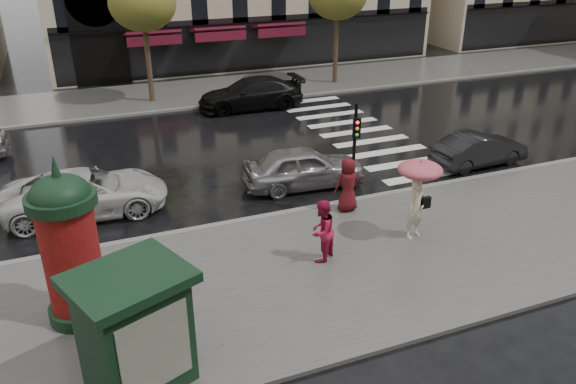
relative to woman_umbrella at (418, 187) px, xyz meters
name	(u,v)px	position (x,y,z in m)	size (l,w,h in m)	color
ground	(330,259)	(-2.82, -0.05, -1.77)	(160.00, 160.00, 0.00)	black
near_sidewalk	(338,266)	(-2.82, -0.55, -1.71)	(90.00, 7.00, 0.12)	#474744
far_sidewalk	(185,93)	(-2.82, 18.95, -1.71)	(90.00, 6.00, 0.12)	#474744
near_kerb	(290,212)	(-2.82, 2.95, -1.70)	(90.00, 0.25, 0.14)	slate
far_kerb	(197,107)	(-2.82, 15.95, -1.70)	(90.00, 0.25, 0.14)	slate
zebra_crossing	(356,132)	(3.18, 9.55, -1.76)	(3.60, 11.75, 0.01)	silver
tree_far_left	(142,3)	(-4.82, 17.95, 3.40)	(3.40, 3.40, 6.64)	#38281C
woman_umbrella	(418,187)	(0.00, 0.00, 0.00)	(1.30, 1.30, 2.50)	beige
woman_red	(322,231)	(-3.14, -0.14, -0.74)	(0.88, 0.69, 1.82)	#AC153F
man_burgundy	(348,185)	(-1.05, 2.35, -0.73)	(0.89, 0.58, 1.82)	#551117
morris_column	(69,244)	(-9.54, -0.28, 0.33)	(1.53, 1.53, 4.12)	black
traffic_light	(355,148)	(-0.91, 2.27, 0.55)	(0.26, 0.36, 3.62)	black
newsstand	(135,329)	(-8.55, -3.05, -0.31)	(2.68, 2.49, 2.60)	black
car_silver	(304,167)	(-1.53, 4.85, -1.01)	(1.78, 4.43, 1.51)	#9B9B9F
car_darkgrey	(479,149)	(5.75, 4.15, -1.11)	(1.38, 3.96, 1.30)	black
car_white	(86,193)	(-9.00, 5.55, -1.04)	(2.42, 5.24, 1.46)	silver
car_black	(250,94)	(-0.19, 14.95, -0.98)	(2.22, 5.45, 1.58)	black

